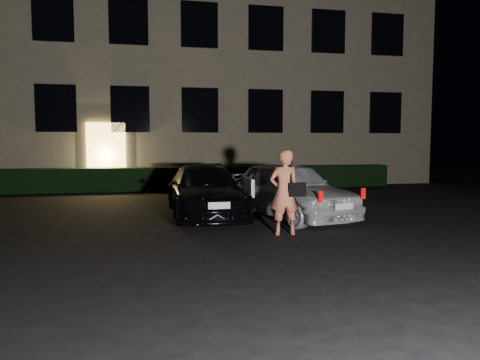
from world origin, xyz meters
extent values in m
plane|color=black|center=(0.00, 0.00, 0.00)|extent=(80.00, 80.00, 0.00)
cube|color=#766B54|center=(0.00, 15.00, 6.00)|extent=(20.00, 8.00, 12.00)
cube|color=#E9B955|center=(-3.50, 10.94, 1.25)|extent=(1.40, 0.10, 2.50)
cube|color=black|center=(-5.20, 10.94, 3.00)|extent=(1.40, 0.10, 1.70)
cube|color=black|center=(-2.60, 10.94, 3.00)|extent=(1.40, 0.10, 1.70)
cube|color=black|center=(0.00, 10.94, 3.00)|extent=(1.40, 0.10, 1.70)
cube|color=black|center=(2.60, 10.94, 3.00)|extent=(1.40, 0.10, 1.70)
cube|color=black|center=(5.20, 10.94, 3.00)|extent=(1.40, 0.10, 1.70)
cube|color=black|center=(7.80, 10.94, 3.00)|extent=(1.40, 0.10, 1.70)
cube|color=black|center=(-5.20, 10.94, 6.20)|extent=(1.40, 0.10, 1.70)
cube|color=black|center=(-2.60, 10.94, 6.20)|extent=(1.40, 0.10, 1.70)
cube|color=black|center=(0.00, 10.94, 6.20)|extent=(1.40, 0.10, 1.70)
cube|color=black|center=(2.60, 10.94, 6.20)|extent=(1.40, 0.10, 1.70)
cube|color=black|center=(5.20, 10.94, 6.20)|extent=(1.40, 0.10, 1.70)
cube|color=black|center=(7.80, 10.94, 6.20)|extent=(1.40, 0.10, 1.70)
cube|color=black|center=(0.00, 10.50, 0.42)|extent=(15.00, 0.70, 0.85)
imported|color=black|center=(-0.75, 4.32, 0.61)|extent=(1.76, 4.23, 1.22)
cube|color=white|center=(0.16, 3.53, 0.76)|extent=(0.09, 0.87, 0.41)
cube|color=silver|center=(-0.77, 2.14, 0.53)|extent=(0.45, 0.04, 0.14)
imported|color=silver|center=(1.13, 3.50, 0.67)|extent=(2.67, 4.24, 1.35)
cube|color=red|center=(1.14, 1.53, 0.73)|extent=(0.09, 0.07, 0.22)
cube|color=red|center=(2.22, 1.86, 0.73)|extent=(0.09, 0.07, 0.22)
cube|color=silver|center=(1.70, 1.65, 0.51)|extent=(0.44, 0.17, 0.13)
imported|color=#DA744F|center=(0.42, 1.60, 0.83)|extent=(0.62, 0.42, 1.66)
cube|color=black|center=(0.63, 1.50, 0.89)|extent=(0.34, 0.16, 0.26)
cube|color=black|center=(0.52, 1.53, 1.26)|extent=(0.04, 0.06, 0.51)
camera|label=1|loc=(-2.34, -7.02, 1.82)|focal=35.00mm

